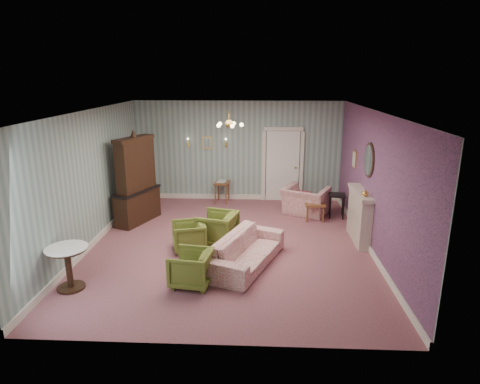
# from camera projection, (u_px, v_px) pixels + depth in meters

# --- Properties ---
(floor) EXTENTS (7.00, 7.00, 0.00)m
(floor) POSITION_uv_depth(u_px,v_px,m) (230.00, 245.00, 9.10)
(floor) COLOR #965761
(floor) RESTS_ON ground
(ceiling) EXTENTS (7.00, 7.00, 0.00)m
(ceiling) POSITION_uv_depth(u_px,v_px,m) (229.00, 111.00, 8.31)
(ceiling) COLOR white
(ceiling) RESTS_ON ground
(wall_back) EXTENTS (6.00, 0.00, 6.00)m
(wall_back) POSITION_uv_depth(u_px,v_px,m) (238.00, 151.00, 12.07)
(wall_back) COLOR gray
(wall_back) RESTS_ON ground
(wall_front) EXTENTS (6.00, 0.00, 6.00)m
(wall_front) POSITION_uv_depth(u_px,v_px,m) (210.00, 248.00, 5.34)
(wall_front) COLOR gray
(wall_front) RESTS_ON ground
(wall_left) EXTENTS (0.00, 7.00, 7.00)m
(wall_left) POSITION_uv_depth(u_px,v_px,m) (90.00, 179.00, 8.84)
(wall_left) COLOR gray
(wall_left) RESTS_ON ground
(wall_right) EXTENTS (0.00, 7.00, 7.00)m
(wall_right) POSITION_uv_depth(u_px,v_px,m) (374.00, 183.00, 8.57)
(wall_right) COLOR gray
(wall_right) RESTS_ON ground
(wall_right_floral) EXTENTS (0.00, 7.00, 7.00)m
(wall_right_floral) POSITION_uv_depth(u_px,v_px,m) (373.00, 183.00, 8.57)
(wall_right_floral) COLOR #BF5F89
(wall_right_floral) RESTS_ON ground
(door) EXTENTS (1.12, 0.12, 2.16)m
(door) POSITION_uv_depth(u_px,v_px,m) (283.00, 164.00, 12.07)
(door) COLOR white
(door) RESTS_ON floor
(olive_chair_a) EXTENTS (0.74, 0.78, 0.71)m
(olive_chair_a) POSITION_uv_depth(u_px,v_px,m) (191.00, 266.00, 7.29)
(olive_chair_a) COLOR olive
(olive_chair_a) RESTS_ON floor
(olive_chair_b) EXTENTS (0.78, 0.81, 0.69)m
(olive_chair_b) POSITION_uv_depth(u_px,v_px,m) (189.00, 235.00, 8.75)
(olive_chair_b) COLOR olive
(olive_chair_b) RESTS_ON floor
(olive_chair_c) EXTENTS (0.91, 0.95, 0.80)m
(olive_chair_c) POSITION_uv_depth(u_px,v_px,m) (217.00, 227.00, 9.05)
(olive_chair_c) COLOR olive
(olive_chair_c) RESTS_ON floor
(sofa_chintz) EXTENTS (1.35, 2.20, 0.83)m
(sofa_chintz) POSITION_uv_depth(u_px,v_px,m) (247.00, 245.00, 8.05)
(sofa_chintz) COLOR #A94458
(sofa_chintz) RESTS_ON floor
(wingback_chair) EXTENTS (1.34, 1.15, 0.99)m
(wingback_chair) POSITION_uv_depth(u_px,v_px,m) (306.00, 196.00, 11.00)
(wingback_chair) COLOR #A94458
(wingback_chair) RESTS_ON floor
(dresser) EXTENTS (0.95, 1.45, 2.29)m
(dresser) POSITION_uv_depth(u_px,v_px,m) (136.00, 178.00, 10.24)
(dresser) COLOR black
(dresser) RESTS_ON floor
(fireplace) EXTENTS (0.30, 1.40, 1.16)m
(fireplace) POSITION_uv_depth(u_px,v_px,m) (359.00, 216.00, 9.20)
(fireplace) COLOR beige
(fireplace) RESTS_ON floor
(mantel_vase) EXTENTS (0.15, 0.15, 0.15)m
(mantel_vase) POSITION_uv_depth(u_px,v_px,m) (365.00, 193.00, 8.64)
(mantel_vase) COLOR gold
(mantel_vase) RESTS_ON fireplace
(oval_mirror) EXTENTS (0.04, 0.76, 0.84)m
(oval_mirror) POSITION_uv_depth(u_px,v_px,m) (369.00, 160.00, 8.85)
(oval_mirror) COLOR white
(oval_mirror) RESTS_ON wall_right
(framed_print) EXTENTS (0.04, 0.34, 0.42)m
(framed_print) POSITION_uv_depth(u_px,v_px,m) (354.00, 159.00, 10.21)
(framed_print) COLOR gold
(framed_print) RESTS_ON wall_right
(coffee_table) EXTENTS (0.50, 0.91, 0.46)m
(coffee_table) POSITION_uv_depth(u_px,v_px,m) (314.00, 209.00, 10.81)
(coffee_table) COLOR brown
(coffee_table) RESTS_ON floor
(side_table_black) EXTENTS (0.47, 0.47, 0.63)m
(side_table_black) POSITION_uv_depth(u_px,v_px,m) (337.00, 206.00, 10.79)
(side_table_black) COLOR black
(side_table_black) RESTS_ON floor
(pedestal_table) EXTENTS (0.85, 0.85, 0.78)m
(pedestal_table) POSITION_uv_depth(u_px,v_px,m) (69.00, 268.00, 7.15)
(pedestal_table) COLOR black
(pedestal_table) RESTS_ON floor
(nesting_table) EXTENTS (0.47, 0.56, 0.67)m
(nesting_table) POSITION_uv_depth(u_px,v_px,m) (222.00, 191.00, 12.06)
(nesting_table) COLOR brown
(nesting_table) RESTS_ON floor
(gilt_mirror_back) EXTENTS (0.28, 0.06, 0.36)m
(gilt_mirror_back) POSITION_uv_depth(u_px,v_px,m) (207.00, 143.00, 12.00)
(gilt_mirror_back) COLOR gold
(gilt_mirror_back) RESTS_ON wall_back
(sconce_left) EXTENTS (0.16, 0.12, 0.30)m
(sconce_left) POSITION_uv_depth(u_px,v_px,m) (188.00, 143.00, 12.01)
(sconce_left) COLOR gold
(sconce_left) RESTS_ON wall_back
(sconce_right) EXTENTS (0.16, 0.12, 0.30)m
(sconce_right) POSITION_uv_depth(u_px,v_px,m) (226.00, 143.00, 11.96)
(sconce_right) COLOR gold
(sconce_right) RESTS_ON wall_back
(chandelier) EXTENTS (0.56, 0.56, 0.36)m
(chandelier) POSITION_uv_depth(u_px,v_px,m) (229.00, 125.00, 8.38)
(chandelier) COLOR gold
(chandelier) RESTS_ON ceiling
(burgundy_cushion) EXTENTS (0.41, 0.28, 0.39)m
(burgundy_cushion) POSITION_uv_depth(u_px,v_px,m) (305.00, 198.00, 10.86)
(burgundy_cushion) COLOR maroon
(burgundy_cushion) RESTS_ON wingback_chair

